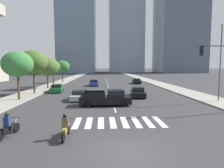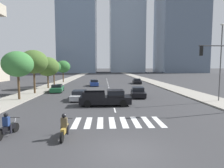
% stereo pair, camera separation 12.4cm
% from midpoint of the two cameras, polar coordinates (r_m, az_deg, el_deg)
% --- Properties ---
extents(ground_plane, '(800.00, 800.00, 0.00)m').
position_cam_midpoint_polar(ground_plane, '(10.00, 4.54, -19.74)').
color(ground_plane, '#333335').
extents(sidewalk_east, '(4.00, 260.00, 0.15)m').
position_cam_midpoint_polar(sidewalk_east, '(41.49, 16.50, -0.67)').
color(sidewalk_east, gray).
rests_on(sidewalk_east, ground).
extents(sidewalk_west, '(4.00, 260.00, 0.15)m').
position_cam_midpoint_polar(sidewalk_west, '(40.79, -18.62, -0.83)').
color(sidewalk_west, gray).
rests_on(sidewalk_west, ground).
extents(crosswalk_near, '(6.75, 2.94, 0.01)m').
position_cam_midpoint_polar(crosswalk_near, '(14.68, 2.06, -11.43)').
color(crosswalk_near, silver).
rests_on(crosswalk_near, ground).
extents(lane_divider_center, '(0.14, 50.00, 0.01)m').
position_cam_midpoint_polar(lane_divider_center, '(42.24, -1.03, -0.45)').
color(lane_divider_center, silver).
rests_on(lane_divider_center, ground).
extents(motorcycle_lead, '(0.71, 2.12, 1.49)m').
position_cam_midpoint_polar(motorcycle_lead, '(13.29, -28.76, -11.29)').
color(motorcycle_lead, black).
rests_on(motorcycle_lead, ground).
extents(motorcycle_trailing, '(0.70, 2.12, 1.49)m').
position_cam_midpoint_polar(motorcycle_trailing, '(11.83, -13.82, -12.80)').
color(motorcycle_trailing, black).
rests_on(motorcycle_trailing, ground).
extents(pickup_truck, '(5.53, 2.13, 1.67)m').
position_cam_midpoint_polar(pickup_truck, '(20.67, -1.10, -4.21)').
color(pickup_truck, black).
rests_on(pickup_truck, ground).
extents(sedan_black_0, '(2.30, 4.95, 1.32)m').
position_cam_midpoint_polar(sedan_black_0, '(26.89, 7.95, -2.50)').
color(sedan_black_0, black).
rests_on(sedan_black_0, ground).
extents(sedan_green_1, '(2.17, 4.60, 1.28)m').
position_cam_midpoint_polar(sedan_green_1, '(32.79, -16.09, -1.27)').
color(sedan_green_1, '#1E6038').
rests_on(sedan_green_1, ground).
extents(sedan_silver_2, '(1.93, 4.67, 1.20)m').
position_cam_midpoint_polar(sedan_silver_2, '(24.64, -9.58, -3.34)').
color(sedan_silver_2, '#B7BABF').
rests_on(sedan_silver_2, ground).
extents(sedan_blue_3, '(2.15, 4.44, 1.37)m').
position_cam_midpoint_polar(sedan_blue_3, '(41.42, -5.35, 0.28)').
color(sedan_blue_3, navy).
rests_on(sedan_blue_3, ground).
extents(sedan_black_4, '(2.21, 4.76, 1.21)m').
position_cam_midpoint_polar(sedan_black_4, '(47.37, 7.61, 0.81)').
color(sedan_black_4, black).
rests_on(sedan_black_4, ground).
extents(street_lamp_east, '(0.50, 0.24, 9.02)m').
position_cam_midpoint_polar(street_lamp_east, '(25.84, 30.10, 6.92)').
color(street_lamp_east, '#3F3F42').
rests_on(street_lamp_east, sidewalk_east).
extents(street_tree_nearest, '(3.70, 3.70, 5.96)m').
position_cam_midpoint_polar(street_tree_nearest, '(26.02, -26.43, 5.38)').
color(street_tree_nearest, '#4C3823').
rests_on(street_tree_nearest, sidewalk_west).
extents(street_tree_second, '(4.17, 4.17, 6.56)m').
position_cam_midpoint_polar(street_tree_second, '(31.03, -22.44, 6.18)').
color(street_tree_second, '#4C3823').
rests_on(street_tree_second, sidewalk_west).
extents(street_tree_third, '(4.25, 4.25, 5.87)m').
position_cam_midpoint_polar(street_tree_third, '(37.76, -18.76, 4.98)').
color(street_tree_third, '#4C3823').
rests_on(street_tree_third, sidewalk_west).
extents(street_tree_fourth, '(2.98, 2.98, 5.27)m').
position_cam_midpoint_polar(street_tree_fourth, '(42.06, -17.07, 4.92)').
color(street_tree_fourth, '#4C3823').
rests_on(street_tree_fourth, sidewalk_west).
extents(street_tree_fifth, '(3.72, 3.72, 5.63)m').
position_cam_midpoint_polar(street_tree_fifth, '(51.00, -14.50, 5.08)').
color(street_tree_fifth, '#4C3823').
rests_on(street_tree_fifth, sidewalk_west).
extents(office_tower_right_skyline, '(29.98, 27.79, 105.94)m').
position_cam_midpoint_polar(office_tower_right_skyline, '(149.71, 20.10, 22.38)').
color(office_tower_right_skyline, slate).
rests_on(office_tower_right_skyline, ground).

